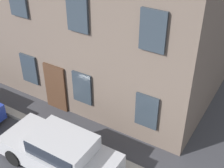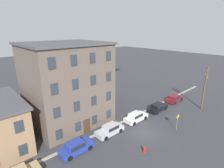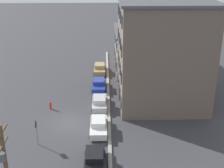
% 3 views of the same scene
% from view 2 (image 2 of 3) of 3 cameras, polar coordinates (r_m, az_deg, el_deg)
% --- Properties ---
extents(ground_plane, '(200.00, 200.00, 0.00)m').
position_cam_2_polar(ground_plane, '(27.71, 10.66, -15.42)').
color(ground_plane, '#38383D').
extents(kerb_strip, '(56.00, 0.36, 0.16)m').
position_cam_2_polar(kerb_strip, '(30.14, 3.74, -12.05)').
color(kerb_strip, '#9E998E').
rests_on(kerb_strip, ground_plane).
extents(apartment_midblock, '(12.17, 11.00, 13.04)m').
position_cam_2_polar(apartment_midblock, '(29.12, -14.55, 0.16)').
color(apartment_midblock, '#66564C').
rests_on(apartment_midblock, ground_plane).
extents(car_blue, '(4.40, 1.92, 1.43)m').
position_cam_2_polar(car_blue, '(23.79, -11.64, -19.47)').
color(car_blue, '#233899').
rests_on(car_blue, ground_plane).
extents(car_silver, '(4.40, 1.92, 1.43)m').
position_cam_2_polar(car_silver, '(26.70, -0.67, -14.56)').
color(car_silver, '#B7B7BC').
rests_on(car_silver, ground_plane).
extents(car_white, '(4.40, 1.92, 1.43)m').
position_cam_2_polar(car_white, '(30.35, 7.77, -10.53)').
color(car_white, silver).
rests_on(car_white, ground_plane).
extents(car_black, '(4.40, 1.92, 1.43)m').
position_cam_2_polar(car_black, '(34.67, 14.68, -7.27)').
color(car_black, black).
rests_on(car_black, ground_plane).
extents(car_maroon, '(4.40, 1.92, 1.43)m').
position_cam_2_polar(car_maroon, '(39.86, 19.68, -4.44)').
color(car_maroon, maroon).
rests_on(car_maroon, ground_plane).
extents(caution_sign, '(0.88, 0.08, 2.75)m').
position_cam_2_polar(caution_sign, '(28.80, 20.57, -10.79)').
color(caution_sign, slate).
rests_on(caution_sign, ground_plane).
extents(utility_pole, '(2.40, 0.44, 8.41)m').
position_cam_2_polar(utility_pole, '(37.35, 28.06, -0.47)').
color(utility_pole, brown).
rests_on(utility_pole, ground_plane).
extents(fire_hydrant, '(0.24, 0.34, 0.96)m').
position_cam_2_polar(fire_hydrant, '(23.70, 10.48, -20.35)').
color(fire_hydrant, red).
rests_on(fire_hydrant, ground_plane).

